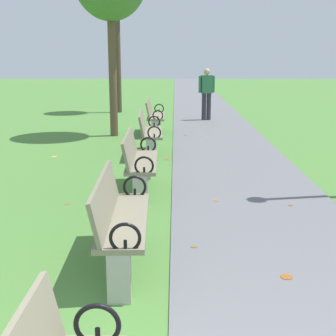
{
  "coord_description": "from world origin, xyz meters",
  "views": [
    {
      "loc": [
        0.04,
        -1.54,
        2.06
      ],
      "look_at": [
        -0.05,
        4.65,
        0.55
      ],
      "focal_mm": 49.84,
      "sensor_mm": 36.0,
      "label": 1
    }
  ],
  "objects_px": {
    "park_bench_3": "(139,161)",
    "park_bench_4": "(149,132)",
    "park_bench_2": "(119,219)",
    "pedestrian_walking": "(207,91)",
    "park_bench_5": "(154,116)"
  },
  "relations": [
    {
      "from": "pedestrian_walking",
      "to": "park_bench_4",
      "type": "bearing_deg",
      "value": -106.35
    },
    {
      "from": "park_bench_5",
      "to": "park_bench_4",
      "type": "bearing_deg",
      "value": -90.0
    },
    {
      "from": "park_bench_2",
      "to": "park_bench_5",
      "type": "relative_size",
      "value": 1.01
    },
    {
      "from": "park_bench_4",
      "to": "park_bench_5",
      "type": "xyz_separation_m",
      "value": [
        -0.0,
        2.64,
        0.0
      ]
    },
    {
      "from": "park_bench_4",
      "to": "park_bench_5",
      "type": "relative_size",
      "value": 1.01
    },
    {
      "from": "park_bench_2",
      "to": "park_bench_3",
      "type": "xyz_separation_m",
      "value": [
        -0.0,
        2.56,
        0.0
      ]
    },
    {
      "from": "park_bench_4",
      "to": "pedestrian_walking",
      "type": "distance_m",
      "value": 5.53
    },
    {
      "from": "park_bench_2",
      "to": "park_bench_3",
      "type": "bearing_deg",
      "value": 90.0
    },
    {
      "from": "park_bench_5",
      "to": "pedestrian_walking",
      "type": "distance_m",
      "value": 3.1
    },
    {
      "from": "pedestrian_walking",
      "to": "park_bench_3",
      "type": "bearing_deg",
      "value": -100.93
    },
    {
      "from": "park_bench_2",
      "to": "park_bench_4",
      "type": "height_order",
      "value": "same"
    },
    {
      "from": "park_bench_2",
      "to": "park_bench_4",
      "type": "distance_m",
      "value": 5.31
    },
    {
      "from": "park_bench_3",
      "to": "park_bench_4",
      "type": "distance_m",
      "value": 2.75
    },
    {
      "from": "park_bench_3",
      "to": "pedestrian_walking",
      "type": "distance_m",
      "value": 8.19
    },
    {
      "from": "park_bench_3",
      "to": "pedestrian_walking",
      "type": "height_order",
      "value": "pedestrian_walking"
    }
  ]
}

